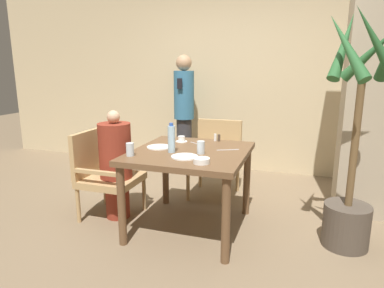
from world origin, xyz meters
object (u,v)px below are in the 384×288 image
object	(u,v)px
chair_far_side	(216,156)
bowl_small	(201,161)
teacup_with_saucer	(181,139)
glass_tall_mid	(201,147)
water_bottle	(171,139)
glass_tall_near	(130,149)
plate_main_left	(185,157)
potted_palm	(353,165)
plate_main_right	(159,147)
diner_in_left_chair	(116,164)
standing_host	(184,111)
chair_left_side	(104,171)

from	to	relation	value
chair_far_side	bowl_small	world-z (taller)	chair_far_side
teacup_with_saucer	bowl_small	distance (m)	0.80
teacup_with_saucer	glass_tall_mid	bearing A→B (deg)	-50.49
water_bottle	glass_tall_near	bearing A→B (deg)	-141.73
plate_main_left	glass_tall_mid	size ratio (longest dim) A/B	2.01
potted_palm	bowl_small	size ratio (longest dim) A/B	14.62
plate_main_left	plate_main_right	world-z (taller)	same
diner_in_left_chair	glass_tall_near	xyz separation A→B (m)	(0.35, -0.34, 0.26)
glass_tall_near	plate_main_left	bearing A→B (deg)	11.98
chair_far_side	plate_main_right	size ratio (longest dim) A/B	3.86
plate_main_left	teacup_with_saucer	distance (m)	0.61
plate_main_right	bowl_small	bearing A→B (deg)	-35.40
standing_host	glass_tall_mid	distance (m)	1.91
plate_main_left	bowl_small	bearing A→B (deg)	-33.79
potted_palm	glass_tall_near	size ratio (longest dim) A/B	17.37
chair_far_side	bowl_small	xyz separation A→B (m)	(0.22, -1.32, 0.31)
chair_left_side	water_bottle	bearing A→B (deg)	-7.72
diner_in_left_chair	plate_main_left	xyz separation A→B (m)	(0.81, -0.24, 0.20)
chair_far_side	water_bottle	distance (m)	1.15
chair_far_side	plate_main_right	bearing A→B (deg)	-108.64
teacup_with_saucer	glass_tall_near	distance (m)	0.70
standing_host	chair_left_side	bearing A→B (deg)	-99.30
plate_main_right	chair_left_side	bearing A→B (deg)	-178.44
potted_palm	water_bottle	world-z (taller)	potted_palm
chair_left_side	glass_tall_near	size ratio (longest dim) A/B	7.77
plate_main_left	bowl_small	world-z (taller)	bowl_small
chair_far_side	glass_tall_mid	size ratio (longest dim) A/B	7.77
diner_in_left_chair	bowl_small	xyz separation A→B (m)	(1.00, -0.36, 0.22)
diner_in_left_chair	bowl_small	bearing A→B (deg)	-19.98
diner_in_left_chair	chair_far_side	xyz separation A→B (m)	(0.78, 0.96, -0.09)
diner_in_left_chair	glass_tall_near	size ratio (longest dim) A/B	9.71
potted_palm	teacup_with_saucer	bearing A→B (deg)	171.95
standing_host	glass_tall_near	world-z (taller)	standing_host
standing_host	plate_main_left	world-z (taller)	standing_host
standing_host	potted_palm	world-z (taller)	potted_palm
standing_host	potted_palm	distance (m)	2.57
chair_far_side	water_bottle	size ratio (longest dim) A/B	3.31
water_bottle	diner_in_left_chair	bearing A→B (deg)	170.58
plate_main_right	teacup_with_saucer	xyz separation A→B (m)	(0.12, 0.30, 0.02)
diner_in_left_chair	potted_palm	size ratio (longest dim) A/B	0.56
bowl_small	glass_tall_near	size ratio (longest dim) A/B	1.19
standing_host	potted_palm	bearing A→B (deg)	-37.75
standing_host	teacup_with_saucer	xyz separation A→B (m)	(0.45, -1.35, -0.11)
glass_tall_near	potted_palm	bearing A→B (deg)	13.53
diner_in_left_chair	teacup_with_saucer	world-z (taller)	diner_in_left_chair
chair_far_side	plate_main_left	bearing A→B (deg)	-88.53
bowl_small	glass_tall_near	bearing A→B (deg)	177.58
standing_host	bowl_small	size ratio (longest dim) A/B	12.37
standing_host	plate_main_right	size ratio (longest dim) A/B	7.31
chair_far_side	potted_palm	size ratio (longest dim) A/B	0.45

